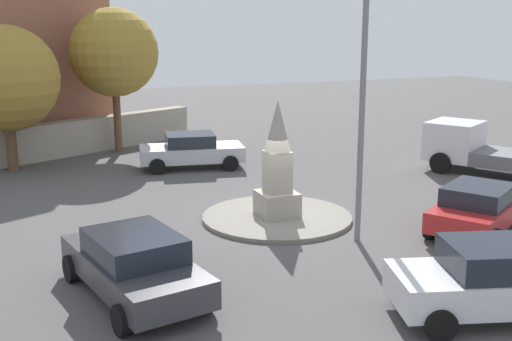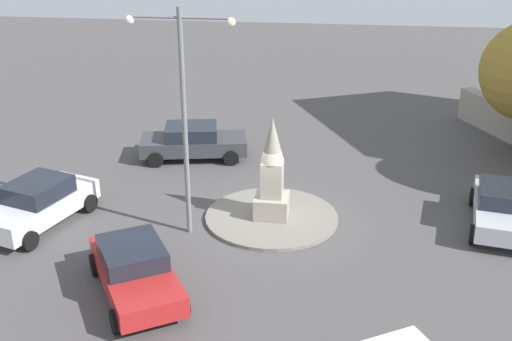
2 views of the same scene
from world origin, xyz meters
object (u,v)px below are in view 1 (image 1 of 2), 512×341
car_silver_approaching (191,150)px  tree_near_wall (5,79)px  monument (277,167)px  tree_mid_cluster (114,53)px  truck_white_parked_left (488,150)px  car_red_parked_right (479,207)px  car_white_near_island (495,280)px  car_dark_grey_far_side (134,264)px  streetlamp (363,78)px

car_silver_approaching → tree_near_wall: tree_near_wall is taller
monument → tree_mid_cluster: 12.79m
car_silver_approaching → truck_white_parked_left: size_ratio=0.71×
car_red_parked_right → tree_near_wall: tree_near_wall is taller
car_red_parked_right → truck_white_parked_left: truck_white_parked_left is taller
tree_near_wall → car_silver_approaching: bearing=-107.8°
car_white_near_island → tree_mid_cluster: 20.62m
car_red_parked_right → tree_mid_cluster: 17.60m
car_dark_grey_far_side → monument: bearing=-52.5°
streetlamp → car_silver_approaching: (10.30, 1.77, -3.73)m
tree_mid_cluster → car_silver_approaching: bearing=-153.5°
car_red_parked_right → streetlamp: bearing=79.8°
monument → car_white_near_island: size_ratio=0.79×
monument → car_dark_grey_far_side: size_ratio=0.75×
car_silver_approaching → car_dark_grey_far_side: size_ratio=0.94×
monument → car_white_near_island: bearing=-169.2°
car_silver_approaching → car_dark_grey_far_side: bearing=158.2°
streetlamp → car_white_near_island: size_ratio=1.62×
car_dark_grey_far_side → tree_mid_cluster: tree_mid_cluster is taller
tree_mid_cluster → truck_white_parked_left: bearing=-127.3°
car_red_parked_right → car_white_near_island: size_ratio=0.99×
car_silver_approaching → car_dark_grey_far_side: car_dark_grey_far_side is taller
streetlamp → car_silver_approaching: bearing=9.8°
tree_mid_cluster → car_red_parked_right: bearing=-153.7°
car_dark_grey_far_side → tree_near_wall: tree_near_wall is taller
streetlamp → tree_near_wall: bearing=34.6°
car_dark_grey_far_side → car_red_parked_right: bearing=-85.9°
monument → tree_near_wall: 12.53m
monument → truck_white_parked_left: monument is taller
car_white_near_island → truck_white_parked_left: (10.04, -8.69, 0.13)m
car_silver_approaching → tree_near_wall: bearing=72.2°
car_white_near_island → tree_mid_cluster: bearing=11.9°
truck_white_parked_left → car_silver_approaching: bearing=63.3°
car_white_near_island → truck_white_parked_left: size_ratio=0.71×
monument → streetlamp: bearing=-153.5°
truck_white_parked_left → tree_mid_cluster: (9.81, 12.86, 3.61)m
car_silver_approaching → tree_mid_cluster: tree_mid_cluster is taller
monument → car_red_parked_right: 5.95m
tree_near_wall → car_white_near_island: bearing=-153.4°
car_silver_approaching → car_red_parked_right: bearing=-153.8°
car_dark_grey_far_side → car_white_near_island: 7.60m
monument → streetlamp: size_ratio=0.49×
streetlamp → car_dark_grey_far_side: size_ratio=1.54×
streetlamp → truck_white_parked_left: bearing=-60.8°
car_dark_grey_far_side → tree_near_wall: 14.36m
tree_mid_cluster → monument: bearing=-167.5°
tree_near_wall → monument: bearing=-143.5°
truck_white_parked_left → streetlamp: bearing=119.2°
car_red_parked_right → monument: bearing=56.5°
streetlamp → tree_near_wall: (12.52, 8.65, -0.76)m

